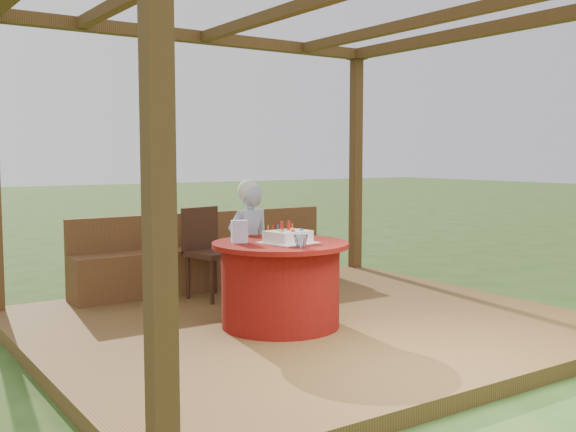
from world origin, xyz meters
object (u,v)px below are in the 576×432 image
object	(u,v)px
birthday_cake	(288,237)
gift_bag	(239,232)
drinking_glass	(301,241)
chair	(208,247)
elderly_woman	(249,243)
bench	(211,263)
table	(280,284)

from	to	relation	value
birthday_cake	gift_bag	distance (m)	0.40
birthday_cake	drinking_glass	size ratio (longest dim) A/B	3.95
chair	elderly_woman	world-z (taller)	elderly_woman
bench	table	bearing A→B (deg)	-99.35
elderly_woman	drinking_glass	xyz separation A→B (m)	(-0.19, -1.11, 0.15)
table	birthday_cake	distance (m)	0.41
chair	table	bearing A→B (deg)	-91.30
bench	chair	bearing A→B (deg)	-120.76
gift_bag	bench	bearing A→B (deg)	90.29
gift_bag	chair	bearing A→B (deg)	94.83
elderly_woman	drinking_glass	world-z (taller)	elderly_woman
drinking_glass	table	bearing A→B (deg)	81.39
elderly_woman	gift_bag	size ratio (longest dim) A/B	6.49
chair	gift_bag	size ratio (longest dim) A/B	4.88
elderly_woman	birthday_cake	distance (m)	0.83
table	chair	size ratio (longest dim) A/B	1.25
bench	gift_bag	size ratio (longest dim) A/B	16.29
bench	drinking_glass	xyz separation A→B (m)	(-0.35, -2.16, 0.49)
table	birthday_cake	size ratio (longest dim) A/B	2.56
elderly_woman	table	bearing A→B (deg)	-100.59
drinking_glass	birthday_cake	bearing A→B (deg)	74.77
elderly_woman	gift_bag	distance (m)	0.75
bench	elderly_woman	bearing A→B (deg)	-98.48
chair	bench	bearing A→B (deg)	59.24
elderly_woman	birthday_cake	world-z (taller)	elderly_woman
table	gift_bag	xyz separation A→B (m)	(-0.30, 0.16, 0.44)
gift_bag	elderly_woman	bearing A→B (deg)	73.27
bench	birthday_cake	xyz separation A→B (m)	(-0.27, -1.87, 0.49)
bench	elderly_woman	size ratio (longest dim) A/B	2.51
chair	birthday_cake	xyz separation A→B (m)	(-0.01, -1.42, 0.25)
bench	birthday_cake	distance (m)	1.95
bench	gift_bag	world-z (taller)	gift_bag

